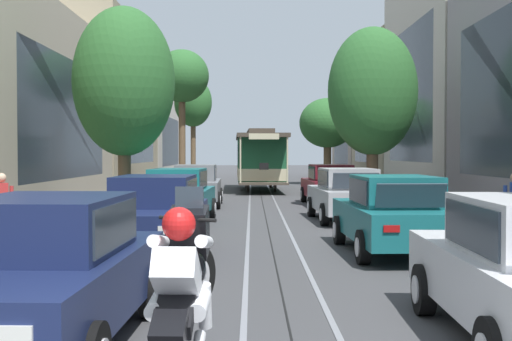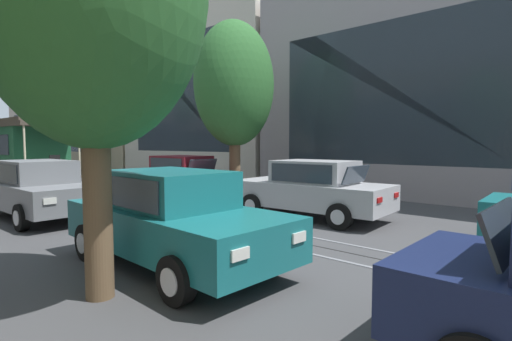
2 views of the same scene
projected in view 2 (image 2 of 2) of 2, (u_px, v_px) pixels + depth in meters
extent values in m
plane|color=#424244|center=(90.00, 199.00, 14.08)|extent=(160.00, 160.00, 0.00)
cube|color=gray|center=(34.00, 191.00, 16.42)|extent=(0.08, 69.23, 0.01)
cube|color=gray|center=(60.00, 189.00, 17.21)|extent=(0.08, 69.23, 0.01)
cube|color=black|center=(47.00, 190.00, 16.82)|extent=(0.03, 69.23, 0.01)
cube|color=gray|center=(410.00, 89.00, 15.61)|extent=(5.04, 11.95, 8.59)
cube|color=#2D3842|center=(385.00, 93.00, 13.78)|extent=(0.04, 8.57, 5.16)
cube|color=beige|center=(206.00, 89.00, 23.36)|extent=(4.27, 11.95, 10.81)
cube|color=#2D3842|center=(178.00, 95.00, 21.82)|extent=(0.04, 8.57, 6.49)
cube|color=tan|center=(109.00, 112.00, 31.58)|extent=(4.42, 11.95, 9.43)
cube|color=#2D3842|center=(83.00, 116.00, 29.98)|extent=(0.04, 8.57, 5.66)
cube|color=gray|center=(50.00, 131.00, 39.67)|extent=(4.10, 11.95, 6.83)
cube|color=#2D3842|center=(29.00, 134.00, 38.18)|extent=(0.04, 8.57, 4.10)
cube|color=#2D3842|center=(505.00, 230.00, 3.39)|extent=(1.30, 0.22, 0.45)
cube|color=#B21414|center=(428.00, 255.00, 4.40)|extent=(0.28, 0.04, 0.12)
cube|color=#B21414|center=(387.00, 280.00, 3.57)|extent=(0.28, 0.04, 0.12)
cube|color=#196B70|center=(174.00, 227.00, 6.31)|extent=(1.96, 4.36, 0.66)
cube|color=#196B70|center=(168.00, 189.00, 6.37)|extent=(1.55, 2.12, 0.60)
cube|color=#2D3842|center=(199.00, 194.00, 5.79)|extent=(1.34, 0.27, 0.47)
cube|color=#2D3842|center=(133.00, 185.00, 7.19)|extent=(1.30, 0.25, 0.45)
cube|color=#2D3842|center=(204.00, 185.00, 6.91)|extent=(0.10, 1.81, 0.47)
cube|color=#2D3842|center=(127.00, 193.00, 5.83)|extent=(0.10, 1.81, 0.47)
cube|color=white|center=(299.00, 237.00, 5.21)|extent=(0.28, 0.05, 0.14)
cube|color=#B21414|center=(138.00, 203.00, 8.19)|extent=(0.28, 0.05, 0.12)
cube|color=white|center=(240.00, 254.00, 4.41)|extent=(0.28, 0.05, 0.14)
cube|color=#B21414|center=(86.00, 210.00, 7.39)|extent=(0.28, 0.05, 0.12)
cylinder|color=black|center=(269.00, 252.00, 6.05)|extent=(0.22, 0.65, 0.64)
cylinder|color=silver|center=(274.00, 250.00, 6.12)|extent=(0.03, 0.35, 0.35)
cylinder|color=black|center=(176.00, 280.00, 4.78)|extent=(0.22, 0.65, 0.64)
cylinder|color=silver|center=(169.00, 282.00, 4.70)|extent=(0.03, 0.35, 0.35)
cylinder|color=black|center=(173.00, 226.00, 7.88)|extent=(0.22, 0.65, 0.64)
cylinder|color=silver|center=(178.00, 226.00, 7.96)|extent=(0.03, 0.35, 0.35)
cylinder|color=black|center=(88.00, 242.00, 6.62)|extent=(0.22, 0.65, 0.64)
cylinder|color=silver|center=(81.00, 243.00, 6.54)|extent=(0.03, 0.35, 0.35)
cube|color=slate|center=(39.00, 195.00, 10.36)|extent=(1.88, 4.33, 0.66)
cube|color=slate|center=(36.00, 171.00, 10.42)|extent=(1.51, 2.09, 0.60)
cube|color=#2D3842|center=(49.00, 174.00, 9.87)|extent=(1.34, 0.25, 0.47)
cube|color=#2D3842|center=(21.00, 170.00, 11.19)|extent=(1.30, 0.22, 0.45)
cube|color=#2D3842|center=(65.00, 170.00, 10.98)|extent=(0.06, 1.81, 0.47)
cube|color=#2D3842|center=(5.00, 173.00, 9.85)|extent=(0.06, 1.81, 0.47)
cube|color=white|center=(98.00, 196.00, 9.38)|extent=(0.28, 0.05, 0.14)
cube|color=#B21414|center=(32.00, 184.00, 12.18)|extent=(0.28, 0.05, 0.12)
cube|color=white|center=(50.00, 201.00, 8.53)|extent=(0.28, 0.05, 0.14)
cylinder|color=black|center=(95.00, 208.00, 10.19)|extent=(0.21, 0.64, 0.64)
cylinder|color=silver|center=(99.00, 207.00, 10.27)|extent=(0.03, 0.35, 0.35)
cylinder|color=black|center=(21.00, 217.00, 8.85)|extent=(0.21, 0.64, 0.64)
cylinder|color=silver|center=(16.00, 218.00, 8.77)|extent=(0.03, 0.35, 0.35)
cylinder|color=black|center=(54.00, 199.00, 11.92)|extent=(0.21, 0.64, 0.64)
cylinder|color=silver|center=(57.00, 198.00, 12.00)|extent=(0.03, 0.35, 0.35)
cube|color=white|center=(480.00, 212.00, 7.21)|extent=(0.28, 0.05, 0.14)
cube|color=white|center=(490.00, 204.00, 8.07)|extent=(0.28, 0.05, 0.14)
cube|color=#B7B7BC|center=(310.00, 194.00, 10.47)|extent=(2.00, 4.38, 0.66)
cube|color=#B7B7BC|center=(315.00, 172.00, 10.33)|extent=(1.57, 2.13, 0.60)
cube|color=#2D3842|center=(289.00, 171.00, 10.86)|extent=(1.34, 0.28, 0.47)
cube|color=#2D3842|center=(356.00, 175.00, 9.59)|extent=(1.30, 0.26, 0.45)
cube|color=#2D3842|center=(300.00, 173.00, 9.75)|extent=(0.12, 1.81, 0.47)
cube|color=#2D3842|center=(328.00, 170.00, 10.91)|extent=(0.12, 1.81, 0.47)
cube|color=white|center=(238.00, 187.00, 11.38)|extent=(0.28, 0.05, 0.14)
cube|color=#B21414|center=(379.00, 200.00, 8.67)|extent=(0.28, 0.05, 0.12)
cube|color=white|center=(261.00, 184.00, 12.25)|extent=(0.28, 0.05, 0.14)
cube|color=#B21414|center=(396.00, 195.00, 9.54)|extent=(0.28, 0.05, 0.12)
cylinder|color=black|center=(252.00, 205.00, 10.64)|extent=(0.23, 0.65, 0.64)
cylinder|color=silver|center=(250.00, 206.00, 10.56)|extent=(0.04, 0.35, 0.35)
cylinder|color=black|center=(288.00, 198.00, 12.01)|extent=(0.23, 0.65, 0.64)
cylinder|color=silver|center=(290.00, 198.00, 12.09)|extent=(0.04, 0.35, 0.35)
cylinder|color=black|center=(339.00, 217.00, 8.97)|extent=(0.23, 0.65, 0.64)
cylinder|color=silver|center=(337.00, 217.00, 8.89)|extent=(0.04, 0.35, 0.35)
cylinder|color=black|center=(369.00, 207.00, 10.34)|extent=(0.23, 0.65, 0.64)
cylinder|color=silver|center=(371.00, 206.00, 10.42)|extent=(0.04, 0.35, 0.35)
cube|color=maroon|center=(179.00, 180.00, 14.73)|extent=(1.98, 4.37, 0.66)
cube|color=maroon|center=(181.00, 164.00, 14.59)|extent=(1.56, 2.12, 0.60)
cube|color=#2D3842|center=(168.00, 163.00, 15.12)|extent=(1.34, 0.28, 0.47)
cube|color=#2D3842|center=(203.00, 165.00, 13.85)|extent=(1.30, 0.25, 0.45)
cube|color=#2D3842|center=(166.00, 164.00, 14.01)|extent=(0.11, 1.81, 0.47)
cube|color=#2D3842|center=(196.00, 163.00, 15.17)|extent=(0.11, 1.81, 0.47)
cube|color=white|center=(135.00, 175.00, 15.65)|extent=(0.28, 0.05, 0.14)
cube|color=#B21414|center=(207.00, 182.00, 12.93)|extent=(0.28, 0.05, 0.12)
cube|color=white|center=(157.00, 174.00, 16.52)|extent=(0.28, 0.05, 0.14)
cube|color=#B21414|center=(230.00, 179.00, 13.79)|extent=(0.28, 0.05, 0.12)
cylinder|color=black|center=(140.00, 188.00, 14.91)|extent=(0.23, 0.65, 0.64)
cylinder|color=silver|center=(137.00, 188.00, 14.83)|extent=(0.03, 0.35, 0.35)
cylinder|color=black|center=(175.00, 184.00, 16.27)|extent=(0.23, 0.65, 0.64)
cylinder|color=silver|center=(177.00, 184.00, 16.36)|extent=(0.03, 0.35, 0.35)
cylinder|color=black|center=(184.00, 193.00, 13.23)|extent=(0.23, 0.65, 0.64)
cylinder|color=silver|center=(182.00, 194.00, 13.14)|extent=(0.03, 0.35, 0.35)
cylinder|color=black|center=(220.00, 189.00, 14.59)|extent=(0.23, 0.65, 0.64)
cylinder|color=silver|center=(222.00, 188.00, 14.68)|extent=(0.03, 0.35, 0.35)
cylinder|color=brown|center=(97.00, 184.00, 4.93)|extent=(0.36, 0.36, 3.01)
cylinder|color=brown|center=(235.00, 156.00, 14.55)|extent=(0.43, 0.43, 3.13)
ellipsoid|color=#2D662D|center=(235.00, 84.00, 14.36)|extent=(3.28, 2.76, 4.70)
cylinder|color=brown|center=(57.00, 150.00, 26.90)|extent=(0.50, 0.50, 3.16)
ellipsoid|color=#2D662D|center=(56.00, 117.00, 26.73)|extent=(3.62, 3.69, 3.19)
cube|color=#1E5B38|center=(14.00, 152.00, 19.51)|extent=(2.61, 7.57, 2.30)
cube|color=beige|center=(15.00, 165.00, 19.55)|extent=(2.66, 7.61, 0.60)
cube|color=#473D33|center=(50.00, 178.00, 16.82)|extent=(2.43, 1.17, 0.10)
cylinder|color=beige|center=(79.00, 152.00, 17.32)|extent=(0.08, 0.08, 2.30)
cylinder|color=beige|center=(25.00, 153.00, 15.60)|extent=(0.08, 0.08, 2.30)
cube|color=#473D33|center=(15.00, 127.00, 19.23)|extent=(2.82, 9.17, 0.20)
cube|color=#473D33|center=(13.00, 122.00, 19.40)|extent=(1.48, 5.66, 0.28)
cube|color=#2D3842|center=(40.00, 145.00, 20.41)|extent=(0.21, 6.37, 0.90)
cube|color=beige|center=(53.00, 126.00, 16.33)|extent=(1.44, 0.10, 0.28)
cube|color=black|center=(55.00, 159.00, 16.40)|extent=(0.44, 0.04, 0.32)
cylinder|color=#332D28|center=(46.00, 178.00, 18.81)|extent=(0.14, 0.70, 0.70)
cylinder|color=#332D28|center=(14.00, 180.00, 17.74)|extent=(0.14, 0.70, 0.70)
cylinder|color=#332D28|center=(16.00, 174.00, 21.45)|extent=(0.14, 0.70, 0.70)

